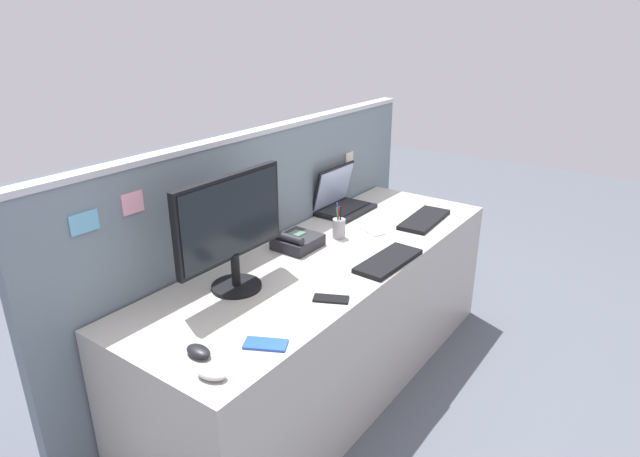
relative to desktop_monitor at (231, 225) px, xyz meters
name	(u,v)px	position (x,y,z in m)	size (l,w,h in m)	color
ground_plane	(328,378)	(0.50, -0.13, -0.99)	(10.00, 10.00, 0.00)	#4C515B
desk	(328,319)	(0.50, -0.13, -0.63)	(2.15, 0.72, 0.71)	#ADA89E
cubicle_divider	(265,249)	(0.50, 0.27, -0.35)	(2.52, 0.08, 1.26)	slate
desktop_monitor	(231,225)	(0.00, 0.00, 0.00)	(0.56, 0.21, 0.48)	black
laptop	(340,199)	(1.04, 0.18, -0.21)	(0.34, 0.24, 0.26)	black
desk_phone	(297,241)	(0.47, 0.04, -0.25)	(0.21, 0.19, 0.09)	#232328
keyboard_main	(424,219)	(1.16, -0.30, -0.27)	(0.40, 0.16, 0.02)	black
keyboard_spare	(388,261)	(0.58, -0.40, -0.27)	(0.38, 0.15, 0.02)	black
computer_mouse_right_hand	(198,351)	(-0.42, -0.24, -0.26)	(0.06, 0.10, 0.03)	black
computer_mouse_left_hand	(212,374)	(-0.48, -0.36, -0.26)	(0.06, 0.10, 0.03)	#B2B5BC
pen_cup	(339,228)	(0.70, -0.05, -0.23)	(0.06, 0.06, 0.18)	#99999E
cell_phone_blue_case	(266,344)	(-0.25, -0.38, -0.27)	(0.07, 0.15, 0.01)	blue
cell_phone_white_slab	(372,231)	(0.87, -0.15, -0.27)	(0.07, 0.14, 0.01)	silver
cell_phone_black_slab	(331,299)	(0.14, -0.38, -0.27)	(0.06, 0.14, 0.01)	black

